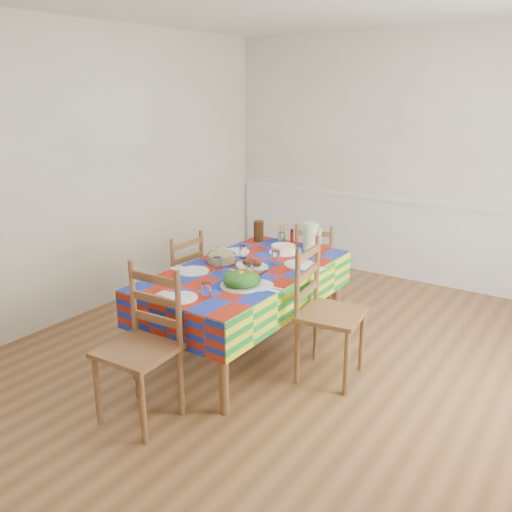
% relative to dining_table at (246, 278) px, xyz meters
% --- Properties ---
extents(room, '(4.58, 5.08, 2.78)m').
position_rel_dining_table_xyz_m(room, '(0.48, 0.00, 0.71)').
color(room, brown).
rests_on(room, ground).
extents(wainscot, '(4.41, 0.06, 0.92)m').
position_rel_dining_table_xyz_m(wainscot, '(0.48, 2.49, -0.15)').
color(wainscot, white).
rests_on(wainscot, room).
extents(dining_table, '(0.99, 1.84, 0.72)m').
position_rel_dining_table_xyz_m(dining_table, '(0.00, 0.00, 0.00)').
color(dining_table, brown).
rests_on(dining_table, room).
extents(setting_near_head, '(0.38, 0.25, 0.11)m').
position_rel_dining_table_xyz_m(setting_near_head, '(0.05, -0.73, 0.10)').
color(setting_near_head, white).
rests_on(setting_near_head, dining_table).
extents(setting_left_near, '(0.45, 0.27, 0.12)m').
position_rel_dining_table_xyz_m(setting_left_near, '(-0.24, -0.26, 0.10)').
color(setting_left_near, white).
rests_on(setting_left_near, dining_table).
extents(setting_left_far, '(0.41, 0.25, 0.11)m').
position_rel_dining_table_xyz_m(setting_left_far, '(-0.28, 0.29, 0.10)').
color(setting_left_far, white).
rests_on(setting_left_far, dining_table).
extents(setting_right_near, '(0.43, 0.25, 0.11)m').
position_rel_dining_table_xyz_m(setting_right_near, '(0.25, -0.23, 0.10)').
color(setting_right_near, white).
rests_on(setting_right_near, dining_table).
extents(setting_right_far, '(0.48, 0.27, 0.12)m').
position_rel_dining_table_xyz_m(setting_right_far, '(0.26, 0.28, 0.11)').
color(setting_right_far, white).
rests_on(setting_right_far, dining_table).
extents(meat_platter, '(0.28, 0.20, 0.06)m').
position_rel_dining_table_xyz_m(meat_platter, '(0.01, 0.07, 0.10)').
color(meat_platter, white).
rests_on(meat_platter, dining_table).
extents(salad_platter, '(0.31, 0.31, 0.13)m').
position_rel_dining_table_xyz_m(salad_platter, '(0.21, -0.34, 0.13)').
color(salad_platter, white).
rests_on(salad_platter, dining_table).
extents(pasta_bowl, '(0.23, 0.23, 0.08)m').
position_rel_dining_table_xyz_m(pasta_bowl, '(-0.25, 0.01, 0.12)').
color(pasta_bowl, white).
rests_on(pasta_bowl, dining_table).
extents(cake, '(0.25, 0.25, 0.07)m').
position_rel_dining_table_xyz_m(cake, '(0.02, 0.55, 0.11)').
color(cake, white).
rests_on(cake, dining_table).
extents(serving_utensils, '(0.14, 0.31, 0.01)m').
position_rel_dining_table_xyz_m(serving_utensils, '(0.16, -0.10, 0.08)').
color(serving_utensils, black).
rests_on(serving_utensils, dining_table).
extents(flower_vase, '(0.13, 0.11, 0.21)m').
position_rel_dining_table_xyz_m(flower_vase, '(-0.14, 0.77, 0.17)').
color(flower_vase, white).
rests_on(flower_vase, dining_table).
extents(hot_sauce, '(0.04, 0.04, 0.15)m').
position_rel_dining_table_xyz_m(hot_sauce, '(-0.04, 0.80, 0.15)').
color(hot_sauce, red).
rests_on(hot_sauce, dining_table).
extents(green_pitcher, '(0.14, 0.14, 0.24)m').
position_rel_dining_table_xyz_m(green_pitcher, '(0.17, 0.78, 0.20)').
color(green_pitcher, '#ABD596').
rests_on(green_pitcher, dining_table).
extents(tea_pitcher, '(0.10, 0.10, 0.19)m').
position_rel_dining_table_xyz_m(tea_pitcher, '(-0.38, 0.75, 0.17)').
color(tea_pitcher, '#331A0B').
rests_on(tea_pitcher, dining_table).
extents(name_card, '(0.08, 0.03, 0.02)m').
position_rel_dining_table_xyz_m(name_card, '(0.00, -0.89, 0.09)').
color(name_card, white).
rests_on(name_card, dining_table).
extents(chair_near, '(0.48, 0.46, 1.02)m').
position_rel_dining_table_xyz_m(chair_near, '(-0.00, -1.15, -0.13)').
color(chair_near, brown).
rests_on(chair_near, room).
extents(chair_far, '(0.48, 0.47, 0.87)m').
position_rel_dining_table_xyz_m(chair_far, '(0.01, 1.16, -0.21)').
color(chair_far, brown).
rests_on(chair_far, room).
extents(chair_left, '(0.41, 0.43, 0.91)m').
position_rel_dining_table_xyz_m(chair_left, '(-0.73, -0.00, -0.19)').
color(chair_left, brown).
rests_on(chair_left, room).
extents(chair_right, '(0.50, 0.52, 1.05)m').
position_rel_dining_table_xyz_m(chair_right, '(0.73, -0.01, -0.12)').
color(chair_right, brown).
rests_on(chair_right, room).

